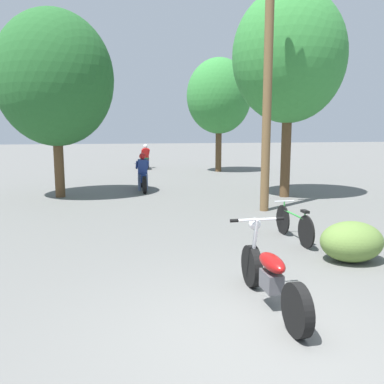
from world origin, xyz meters
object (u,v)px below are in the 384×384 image
roadside_tree_left (55,79)px  bicycle_parked (294,224)px  roadside_tree_right_far (219,96)px  motorcycle_rider_far (146,159)px  motorcycle_rider_lead (143,176)px  roadside_tree_right_near (289,57)px  utility_pole (268,82)px  motorcycle_foreground (270,276)px

roadside_tree_left → bicycle_parked: 9.17m
roadside_tree_right_far → roadside_tree_left: roadside_tree_left is taller
motorcycle_rider_far → motorcycle_rider_lead: bearing=-95.6°
roadside_tree_right_near → roadside_tree_left: size_ratio=1.11×
roadside_tree_left → bicycle_parked: bearing=-50.9°
roadside_tree_right_far → utility_pole: bearing=-98.0°
roadside_tree_left → motorcycle_rider_far: size_ratio=2.82×
utility_pole → roadside_tree_right_near: utility_pole is taller
roadside_tree_right_far → bicycle_parked: 14.14m
roadside_tree_right_near → motorcycle_rider_far: size_ratio=3.12×
roadside_tree_right_far → roadside_tree_left: (-7.36, -6.95, -0.09)m
roadside_tree_right_near → bicycle_parked: 6.97m
utility_pole → motorcycle_rider_lead: utility_pole is taller
roadside_tree_left → motorcycle_rider_lead: roadside_tree_left is taller
utility_pole → motorcycle_rider_far: (-2.20, 13.06, -2.99)m
motorcycle_rider_far → bicycle_parked: size_ratio=1.24×
utility_pole → motorcycle_rider_far: 13.57m
motorcycle_foreground → roadside_tree_right_far: bearing=77.3°
utility_pole → motorcycle_foreground: 7.03m
roadside_tree_left → roadside_tree_right_near: bearing=-10.9°
bicycle_parked → motorcycle_rider_far: bearing=95.8°
bicycle_parked → utility_pole: bearing=79.8°
utility_pole → bicycle_parked: size_ratio=3.98×
utility_pole → motorcycle_foreground: size_ratio=3.29×
roadside_tree_right_far → bicycle_parked: roadside_tree_right_far is taller
roadside_tree_right_near → roadside_tree_right_far: size_ratio=1.13×
motorcycle_rider_lead → motorcycle_rider_far: 8.62m
motorcycle_foreground → bicycle_parked: motorcycle_foreground is taller
motorcycle_foreground → bicycle_parked: (1.68, 2.86, -0.06)m
roadside_tree_left → bicycle_parked: size_ratio=3.51×
roadside_tree_right_near → motorcycle_rider_far: (-3.74, 10.95, -4.03)m
utility_pole → motorcycle_rider_lead: bearing=124.2°
utility_pole → motorcycle_rider_lead: (-3.04, 4.48, -3.00)m
roadside_tree_right_near → utility_pole: bearing=-126.3°
roadside_tree_right_near → motorcycle_foreground: bearing=-115.2°
motorcycle_rider_far → motorcycle_foreground: bearing=-90.1°
motorcycle_foreground → motorcycle_rider_far: 18.96m
roadside_tree_right_far → motorcycle_rider_lead: 8.25m
roadside_tree_right_far → motorcycle_foreground: (-3.70, -16.38, -3.55)m
utility_pole → roadside_tree_left: size_ratio=1.14×
roadside_tree_left → motorcycle_rider_lead: size_ratio=2.91×
motorcycle_foreground → roadside_tree_left: bearing=111.2°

